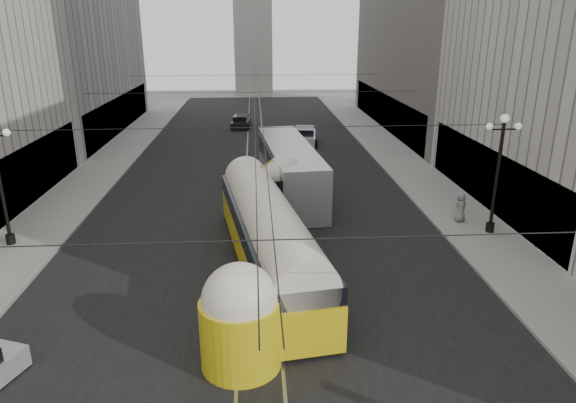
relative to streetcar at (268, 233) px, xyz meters
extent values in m
cube|color=black|center=(-0.50, 17.97, -1.81)|extent=(20.00, 85.00, 0.02)
cube|color=gray|center=(-12.50, 21.47, -1.73)|extent=(4.00, 72.00, 0.15)
cube|color=gray|center=(11.50, 21.47, -1.73)|extent=(4.00, 72.00, 0.15)
cube|color=gray|center=(-1.25, 17.97, -1.81)|extent=(0.12, 85.00, 0.04)
cube|color=gray|center=(0.25, 17.97, -1.81)|extent=(0.12, 85.00, 0.04)
cube|color=black|center=(-14.55, 9.47, 0.19)|extent=(0.10, 18.00, 3.60)
cube|color=black|center=(-14.55, 33.47, 0.19)|extent=(0.10, 25.20, 3.60)
cube|color=black|center=(13.55, 7.47, 0.19)|extent=(0.10, 18.00, 3.60)
cube|color=black|center=(13.55, 33.47, 0.19)|extent=(0.10, 28.80, 3.60)
cube|color=#B2AFA8|center=(-0.50, 65.47, 10.19)|extent=(6.00, 6.00, 24.00)
cylinder|color=black|center=(-13.10, 3.47, 1.34)|extent=(0.18, 0.18, 6.00)
cylinder|color=black|center=(-13.10, 3.47, -1.41)|extent=(0.44, 0.44, 0.50)
sphere|color=white|center=(-12.35, 3.47, 4.09)|extent=(0.36, 0.36, 0.36)
cylinder|color=black|center=(12.10, 3.47, 1.34)|extent=(0.18, 0.18, 6.00)
cylinder|color=black|center=(12.10, 3.47, -1.41)|extent=(0.44, 0.44, 0.50)
cylinder|color=black|center=(12.10, 3.47, 3.94)|extent=(1.60, 0.08, 0.08)
sphere|color=white|center=(12.10, 3.47, 4.49)|extent=(0.44, 0.44, 0.44)
sphere|color=white|center=(11.35, 3.47, 4.09)|extent=(0.36, 0.36, 0.36)
sphere|color=white|center=(12.85, 3.47, 4.09)|extent=(0.36, 0.36, 0.36)
cylinder|color=black|center=(-0.50, -10.53, 4.19)|extent=(25.00, 0.03, 0.03)
cylinder|color=black|center=(-0.50, 3.47, 4.19)|extent=(25.00, 0.03, 0.03)
cylinder|color=black|center=(-0.50, 17.47, 4.19)|extent=(25.00, 0.03, 0.03)
cylinder|color=black|center=(-0.50, 31.47, 4.19)|extent=(25.00, 0.03, 0.03)
cylinder|color=black|center=(-0.50, 21.47, 3.99)|extent=(0.03, 72.00, 0.03)
cylinder|color=black|center=(-0.10, 21.47, 3.99)|extent=(0.03, 72.00, 0.03)
cube|color=gold|center=(0.00, 0.00, -0.73)|extent=(4.89, 14.62, 1.75)
cube|color=black|center=(0.00, 0.00, -1.55)|extent=(4.82, 14.20, 0.31)
cube|color=black|center=(0.00, 0.00, 0.40)|extent=(4.87, 14.41, 0.87)
cylinder|color=silver|center=(0.00, 0.00, 0.71)|extent=(4.55, 14.36, 2.36)
cylinder|color=gold|center=(-1.11, -7.00, -0.63)|extent=(2.67, 2.67, 2.36)
sphere|color=silver|center=(-1.11, -7.00, 0.61)|extent=(2.47, 2.47, 2.47)
cylinder|color=gold|center=(1.11, 7.01, -0.63)|extent=(2.67, 2.67, 2.36)
sphere|color=silver|center=(1.11, 7.01, 0.61)|extent=(2.47, 2.47, 2.47)
sphere|color=#FFF2BF|center=(-1.29, -8.14, -0.93)|extent=(0.36, 0.36, 0.36)
cube|color=#AAACAF|center=(1.72, 11.33, -0.11)|extent=(3.91, 13.34, 3.29)
cube|color=black|center=(1.72, 11.33, 0.44)|extent=(3.89, 12.88, 1.20)
cube|color=black|center=(1.72, 4.81, 0.27)|extent=(2.52, 0.33, 1.53)
cylinder|color=black|center=(0.35, 6.93, -1.26)|extent=(0.30, 1.10, 1.10)
cylinder|color=black|center=(3.09, 6.93, -1.26)|extent=(0.30, 1.10, 1.10)
cylinder|color=black|center=(0.35, 15.73, -1.26)|extent=(0.30, 1.10, 1.10)
cylinder|color=black|center=(3.09, 15.73, -1.26)|extent=(0.30, 1.10, 1.10)
cylinder|color=black|center=(-8.82, -6.87, -1.51)|extent=(0.22, 0.59, 0.59)
cube|color=silver|center=(4.21, 26.55, -1.28)|extent=(2.59, 5.11, 0.87)
cube|color=black|center=(4.21, 26.55, -0.67)|extent=(2.09, 2.89, 0.82)
cylinder|color=black|center=(3.30, 24.88, -1.46)|extent=(0.22, 0.70, 0.70)
cylinder|color=black|center=(5.12, 24.88, -1.46)|extent=(0.22, 0.70, 0.70)
cylinder|color=black|center=(3.30, 28.22, -1.46)|extent=(0.22, 0.70, 0.70)
cylinder|color=black|center=(5.12, 28.22, -1.46)|extent=(0.22, 0.70, 0.70)
cube|color=black|center=(-2.02, 35.28, -1.36)|extent=(2.21, 4.38, 0.75)
cube|color=black|center=(-2.02, 35.28, -0.83)|extent=(1.78, 2.48, 0.70)
cylinder|color=black|center=(-2.80, 33.85, -1.51)|extent=(0.22, 0.60, 0.60)
cylinder|color=black|center=(-1.24, 33.85, -1.51)|extent=(0.22, 0.60, 0.60)
cylinder|color=black|center=(-2.80, 36.71, -1.51)|extent=(0.22, 0.60, 0.60)
cylinder|color=black|center=(-1.24, 36.71, -1.51)|extent=(0.22, 0.60, 0.60)
imported|color=gray|center=(11.05, 5.12, -0.81)|extent=(0.95, 0.75, 1.69)
camera|label=1|loc=(-0.49, -21.56, 8.94)|focal=32.00mm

